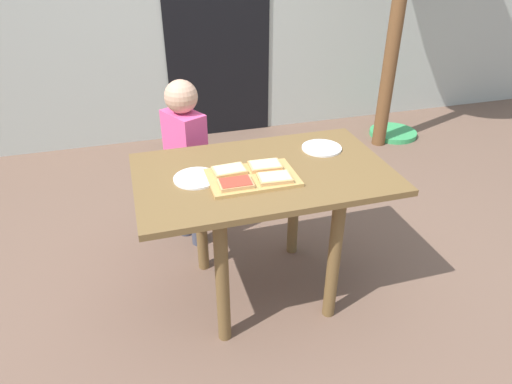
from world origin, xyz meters
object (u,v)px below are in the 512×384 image
(pizza_slice_far_left, at_px, (229,170))
(pizza_slice_far_right, at_px, (265,165))
(cutting_board, at_px, (252,178))
(pizza_slice_near_left, at_px, (236,183))
(dining_table, at_px, (263,193))
(plate_white_left, at_px, (196,178))
(child_left, at_px, (186,155))
(garden_hose_coil, at_px, (393,133))
(pizza_slice_near_right, at_px, (275,178))
(plate_white_right, at_px, (322,148))

(pizza_slice_far_left, distance_m, pizza_slice_far_right, 0.17)
(cutting_board, distance_m, pizza_slice_far_right, 0.10)
(pizza_slice_near_left, bearing_deg, dining_table, 36.60)
(cutting_board, relative_size, plate_white_left, 1.96)
(child_left, bearing_deg, cutting_board, -71.39)
(dining_table, relative_size, pizza_slice_far_left, 7.75)
(pizza_slice_far_right, distance_m, plate_white_left, 0.32)
(plate_white_left, xyz_separation_m, garden_hose_coil, (2.06, 1.61, -0.70))
(pizza_slice_near_right, distance_m, plate_white_left, 0.35)
(pizza_slice_near_left, bearing_deg, plate_white_right, 27.03)
(pizza_slice_near_right, xyz_separation_m, pizza_slice_far_right, (-0.01, 0.12, 0.00))
(pizza_slice_near_right, distance_m, pizza_slice_near_left, 0.17)
(plate_white_right, relative_size, garden_hose_coil, 0.47)
(dining_table, distance_m, pizza_slice_far_right, 0.14)
(cutting_board, distance_m, plate_white_left, 0.25)
(pizza_slice_near_right, bearing_deg, plate_white_right, 37.87)
(cutting_board, height_order, child_left, child_left)
(dining_table, height_order, pizza_slice_far_right, pizza_slice_far_right)
(pizza_slice_near_left, relative_size, child_left, 0.15)
(cutting_board, height_order, garden_hose_coil, cutting_board)
(cutting_board, relative_size, child_left, 0.39)
(pizza_slice_near_right, relative_size, pizza_slice_far_right, 1.01)
(dining_table, distance_m, plate_white_right, 0.40)
(pizza_slice_near_left, xyz_separation_m, garden_hose_coil, (1.92, 1.74, -0.72))
(pizza_slice_near_left, bearing_deg, child_left, 99.97)
(pizza_slice_far_left, height_order, garden_hose_coil, pizza_slice_far_left)
(pizza_slice_near_left, distance_m, child_left, 0.71)
(pizza_slice_far_left, distance_m, pizza_slice_near_left, 0.12)
(pizza_slice_near_right, relative_size, pizza_slice_near_left, 1.04)
(garden_hose_coil, bearing_deg, pizza_slice_near_left, -137.79)
(pizza_slice_far_left, xyz_separation_m, pizza_slice_far_right, (0.17, -0.00, 0.00))
(plate_white_left, xyz_separation_m, child_left, (0.03, 0.55, -0.15))
(pizza_slice_near_right, bearing_deg, cutting_board, 145.55)
(plate_white_left, bearing_deg, dining_table, -1.46)
(pizza_slice_near_right, height_order, child_left, child_left)
(dining_table, bearing_deg, pizza_slice_near_right, -82.57)
(pizza_slice_near_right, distance_m, plate_white_right, 0.42)
(plate_white_left, bearing_deg, child_left, 86.97)
(pizza_slice_far_left, xyz_separation_m, plate_white_right, (0.51, 0.14, -0.02))
(pizza_slice_near_left, distance_m, plate_white_right, 0.57)
(pizza_slice_near_right, bearing_deg, pizza_slice_far_left, 144.41)
(child_left, bearing_deg, dining_table, -63.64)
(cutting_board, height_order, pizza_slice_near_left, pizza_slice_near_left)
(plate_white_left, relative_size, child_left, 0.20)
(pizza_slice_far_left, distance_m, pizza_slice_near_right, 0.21)
(dining_table, relative_size, garden_hose_coil, 2.75)
(cutting_board, height_order, plate_white_right, cutting_board)
(pizza_slice_far_right, bearing_deg, pizza_slice_far_left, 179.99)
(pizza_slice_near_left, relative_size, plate_white_left, 0.73)
(pizza_slice_far_left, height_order, pizza_slice_near_left, same)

